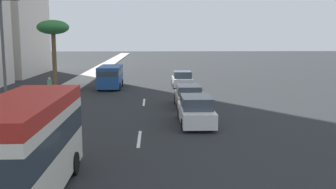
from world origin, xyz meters
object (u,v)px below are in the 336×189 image
at_px(car_lead, 196,111).
at_px(car_third, 188,96).
at_px(van_second, 110,76).
at_px(palm_tree, 53,30).
at_px(minibus_fourth, 26,144).
at_px(street_lamp, 5,51).
at_px(pedestrian_near_lamp, 50,87).
at_px(car_fifth, 182,80).

distance_m(car_lead, car_third, 5.97).
height_order(van_second, palm_tree, palm_tree).
distance_m(minibus_fourth, street_lamp, 8.48).
distance_m(car_lead, minibus_fourth, 12.02).
height_order(minibus_fourth, palm_tree, palm_tree).
bearing_deg(pedestrian_near_lamp, street_lamp, 77.40).
height_order(car_fifth, palm_tree, palm_tree).
height_order(minibus_fourth, car_fifth, minibus_fourth).
bearing_deg(palm_tree, pedestrian_near_lamp, -170.86).
bearing_deg(car_lead, street_lamp, 105.41).
height_order(van_second, minibus_fourth, minibus_fourth).
height_order(car_third, minibus_fourth, minibus_fourth).
height_order(van_second, car_third, van_second).
xyz_separation_m(car_lead, palm_tree, (14.20, 11.62, 4.92)).
xyz_separation_m(car_lead, street_lamp, (-2.68, 9.73, 3.61)).
relative_size(car_fifth, pedestrian_near_lamp, 2.41).
relative_size(car_lead, street_lamp, 0.69).
relative_size(car_third, minibus_fourth, 0.67).
bearing_deg(car_third, minibus_fourth, 157.58).
relative_size(pedestrian_near_lamp, palm_tree, 0.27).
bearing_deg(minibus_fourth, street_lamp, -156.47).
bearing_deg(car_lead, palm_tree, 39.30).
xyz_separation_m(car_third, pedestrian_near_lamp, (2.98, 10.88, 0.36)).
bearing_deg(pedestrian_near_lamp, van_second, -137.35).
bearing_deg(car_fifth, car_lead, 178.36).
bearing_deg(car_third, van_second, 33.74).
height_order(car_lead, street_lamp, street_lamp).
distance_m(van_second, street_lamp, 19.32).
relative_size(minibus_fourth, pedestrian_near_lamp, 4.00).
distance_m(van_second, car_third, 12.24).
height_order(pedestrian_near_lamp, palm_tree, palm_tree).
xyz_separation_m(car_fifth, palm_tree, (-2.55, 12.10, 4.95)).
bearing_deg(car_lead, car_third, -0.96).
bearing_deg(car_third, pedestrian_near_lamp, 74.69).
relative_size(van_second, car_fifth, 1.28).
xyz_separation_m(palm_tree, street_lamp, (-16.88, -1.89, -1.31)).
height_order(van_second, pedestrian_near_lamp, van_second).
bearing_deg(car_lead, van_second, 22.52).
bearing_deg(street_lamp, minibus_fourth, -156.47).
height_order(car_lead, car_third, car_lead).
height_order(car_lead, minibus_fourth, minibus_fourth).
xyz_separation_m(van_second, street_lamp, (-18.82, 3.03, 3.14)).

